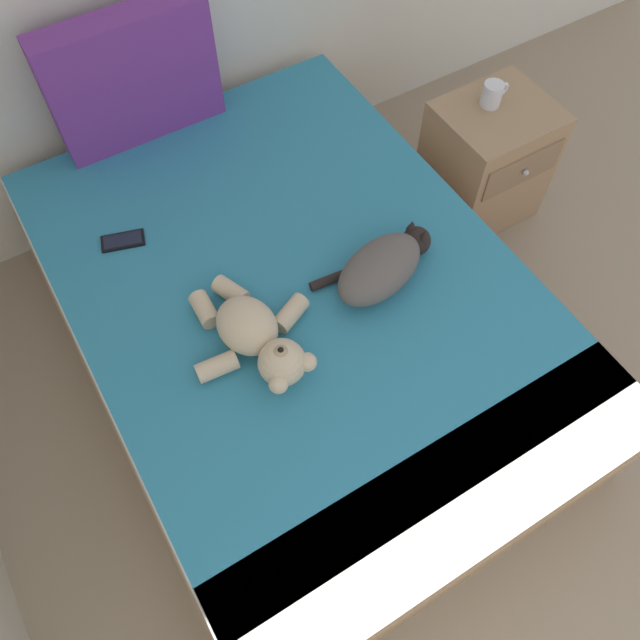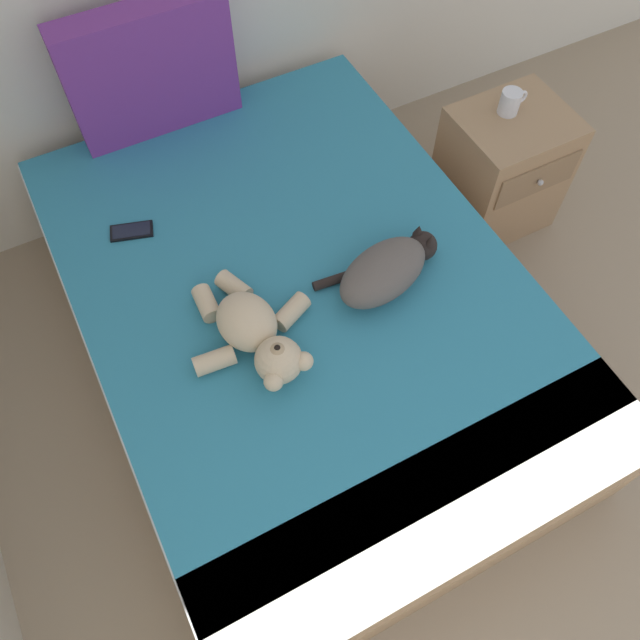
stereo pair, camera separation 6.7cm
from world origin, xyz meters
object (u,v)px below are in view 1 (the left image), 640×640
object	(u,v)px
mug	(493,94)
cell_phone	(123,241)
bed	(298,323)
teddy_bear	(257,337)
patterned_cushion	(133,78)
cat	(383,266)
nightstand	(485,162)

from	to	relation	value
mug	cell_phone	bearing A→B (deg)	174.79
bed	teddy_bear	distance (m)	0.43
patterned_cushion	cat	distance (m)	1.15
cell_phone	nightstand	size ratio (longest dim) A/B	0.30
bed	mug	distance (m)	1.18
nightstand	cat	bearing A→B (deg)	-154.11
patterned_cushion	teddy_bear	xyz separation A→B (m)	(-0.09, -1.09, -0.17)
patterned_cushion	teddy_bear	world-z (taller)	patterned_cushion
teddy_bear	nightstand	distance (m)	1.41
cat	cell_phone	size ratio (longest dim) A/B	2.72
cell_phone	mug	world-z (taller)	mug
cat	nightstand	xyz separation A→B (m)	(0.84, 0.41, -0.31)
cell_phone	bed	bearing A→B (deg)	-47.11
bed	cat	xyz separation A→B (m)	(0.25, -0.14, 0.33)
cat	cell_phone	world-z (taller)	cat
cat	teddy_bear	xyz separation A→B (m)	(-0.48, -0.02, -0.00)
bed	teddy_bear	xyz separation A→B (m)	(-0.22, -0.16, 0.33)
teddy_bear	patterned_cushion	bearing A→B (deg)	85.15
patterned_cushion	mug	distance (m)	1.36
teddy_bear	nightstand	bearing A→B (deg)	17.97
nightstand	mug	world-z (taller)	mug
cell_phone	teddy_bear	bearing A→B (deg)	-71.78
mug	patterned_cushion	bearing A→B (deg)	153.15
cell_phone	nightstand	world-z (taller)	nightstand
cat	mug	xyz separation A→B (m)	(0.82, 0.46, 0.02)
patterned_cushion	cell_phone	bearing A→B (deg)	-121.88
teddy_bear	nightstand	world-z (taller)	teddy_bear
nightstand	mug	size ratio (longest dim) A/B	4.59
bed	teddy_bear	size ratio (longest dim) A/B	4.18
cell_phone	mug	size ratio (longest dim) A/B	1.36
teddy_bear	mug	distance (m)	1.39
patterned_cushion	teddy_bear	size ratio (longest dim) A/B	1.27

